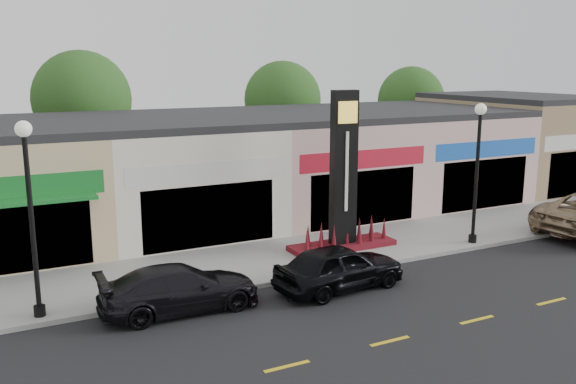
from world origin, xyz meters
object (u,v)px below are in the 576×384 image
car_dark_sedan (180,288)px  pylon_sign (343,194)px  lamp_east_near (478,159)px  car_black_sedan (339,267)px  lamp_west_near (30,200)px

car_dark_sedan → pylon_sign: bearing=-68.3°
pylon_sign → lamp_east_near: bearing=-18.7°
car_dark_sedan → car_black_sedan: size_ratio=1.08×
lamp_east_near → car_dark_sedan: 12.62m
car_dark_sedan → car_black_sedan: bearing=-96.2°
pylon_sign → car_dark_sedan: (-7.26, -2.75, -1.60)m
pylon_sign → lamp_west_near: bearing=-171.2°
lamp_west_near → car_black_sedan: 9.36m
lamp_west_near → pylon_sign: bearing=8.8°
lamp_west_near → lamp_east_near: bearing=0.0°
car_black_sedan → lamp_west_near: bearing=73.9°
lamp_west_near → car_black_sedan: lamp_west_near is taller
lamp_west_near → pylon_sign: pylon_sign is taller
pylon_sign → car_black_sedan: pylon_sign is taller
car_black_sedan → car_dark_sedan: bearing=77.6°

